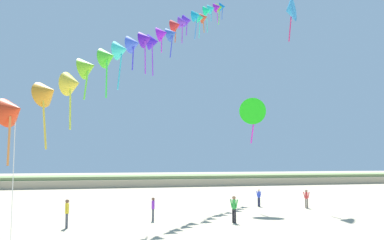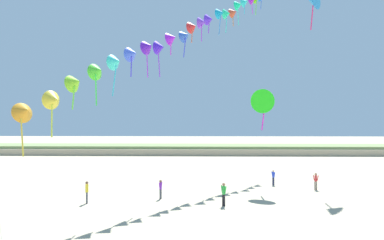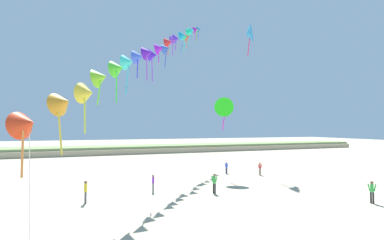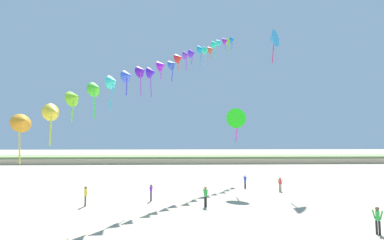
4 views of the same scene
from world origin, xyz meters
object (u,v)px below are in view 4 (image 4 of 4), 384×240
(person_mid_center, at_px, (151,191))
(large_kite_mid_trail, at_px, (237,118))
(person_near_left, at_px, (378,218))
(large_kite_high_solo, at_px, (273,39))
(person_far_center, at_px, (280,183))
(person_near_right, at_px, (85,195))
(person_far_left, at_px, (245,180))
(person_far_right, at_px, (205,195))

(person_mid_center, relative_size, large_kite_mid_trail, 0.40)
(person_near_left, xyz_separation_m, large_kite_high_solo, (-0.36, 16.28, 17.60))
(person_near_left, relative_size, large_kite_high_solo, 0.39)
(person_far_center, height_order, large_kite_high_solo, large_kite_high_solo)
(person_near_right, bearing_deg, person_mid_center, 16.89)
(person_mid_center, bearing_deg, person_far_center, 15.88)
(person_mid_center, height_order, large_kite_high_solo, large_kite_high_solo)
(person_near_right, distance_m, large_kite_high_solo, 28.10)
(person_near_left, relative_size, person_far_left, 1.11)
(person_near_right, height_order, large_kite_mid_trail, large_kite_mid_trail)
(person_far_left, relative_size, person_far_center, 0.98)
(person_mid_center, xyz_separation_m, person_far_left, (10.29, 6.06, -0.02))
(person_far_left, distance_m, person_far_center, 4.01)
(person_far_right, relative_size, person_far_center, 1.11)
(person_far_right, distance_m, large_kite_high_solo, 22.24)
(person_near_right, bearing_deg, large_kite_mid_trail, 21.57)
(person_near_left, xyz_separation_m, person_far_right, (-9.95, 6.61, 0.03))
(person_far_center, relative_size, large_kite_high_solo, 0.36)
(person_mid_center, bearing_deg, person_far_left, 30.49)
(person_far_left, distance_m, large_kite_high_solo, 18.25)
(person_near_right, relative_size, large_kite_high_solo, 0.40)
(person_far_right, xyz_separation_m, large_kite_mid_trail, (4.05, 6.22, 7.08))
(person_near_left, height_order, person_far_center, person_near_left)
(person_far_right, distance_m, person_far_center, 10.64)
(person_near_right, bearing_deg, person_far_center, 16.16)
(person_far_left, xyz_separation_m, person_far_right, (-5.38, -8.24, 0.12))
(person_mid_center, xyz_separation_m, large_kite_high_solo, (14.50, 7.49, 17.68))
(person_near_right, distance_m, person_far_center, 19.85)
(person_near_right, relative_size, person_far_center, 1.10)
(person_far_left, height_order, person_far_right, person_far_right)
(person_near_right, height_order, person_far_left, person_near_right)
(person_near_right, xyz_separation_m, person_far_left, (15.71, 7.70, -0.11))
(person_near_left, distance_m, person_far_left, 15.54)
(person_near_left, height_order, person_mid_center, person_near_left)
(person_near_right, xyz_separation_m, person_mid_center, (5.41, 1.64, -0.09))
(person_far_center, bearing_deg, person_far_right, -145.26)
(person_near_right, distance_m, large_kite_mid_trail, 17.01)
(large_kite_high_solo, bearing_deg, person_far_center, -103.21)
(large_kite_high_solo, bearing_deg, person_far_left, -161.27)
(large_kite_mid_trail, distance_m, large_kite_high_solo, 12.36)
(person_mid_center, relative_size, person_far_right, 0.89)
(person_near_right, height_order, large_kite_high_solo, large_kite_high_solo)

